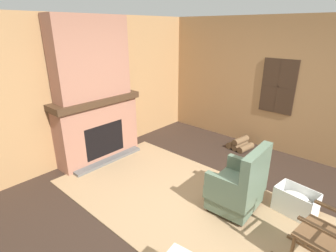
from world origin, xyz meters
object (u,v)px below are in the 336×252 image
(oil_lamp_vase, at_px, (71,96))
(storage_case, at_px, (121,88))
(laundry_basket, at_px, (296,202))
(armchair, at_px, (239,187))
(rocking_chair, at_px, (328,240))
(firewood_stack, at_px, (240,144))

(oil_lamp_vase, height_order, storage_case, oil_lamp_vase)
(laundry_basket, xyz_separation_m, storage_case, (-3.37, -0.18, 1.08))
(armchair, bearing_deg, rocking_chair, 161.55)
(firewood_stack, bearing_deg, laundry_basket, -42.02)
(armchair, xyz_separation_m, firewood_stack, (-0.89, 1.80, -0.26))
(firewood_stack, height_order, storage_case, storage_case)
(rocking_chair, bearing_deg, oil_lamp_vase, 14.30)
(armchair, xyz_separation_m, laundry_basket, (0.62, 0.45, -0.18))
(rocking_chair, height_order, storage_case, storage_case)
(armchair, relative_size, oil_lamp_vase, 3.70)
(firewood_stack, relative_size, storage_case, 2.33)
(laundry_basket, relative_size, oil_lamp_vase, 2.11)
(firewood_stack, xyz_separation_m, laundry_basket, (1.50, -1.35, 0.09))
(armchair, xyz_separation_m, storage_case, (-2.76, 0.27, 0.90))
(rocking_chair, distance_m, firewood_stack, 2.94)
(storage_case, bearing_deg, rocking_chair, -8.68)
(armchair, height_order, rocking_chair, rocking_chair)
(oil_lamp_vase, bearing_deg, firewood_stack, 54.03)
(oil_lamp_vase, distance_m, storage_case, 1.05)
(firewood_stack, bearing_deg, oil_lamp_vase, -125.97)
(rocking_chair, distance_m, oil_lamp_vase, 4.00)
(laundry_basket, distance_m, oil_lamp_vase, 3.76)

